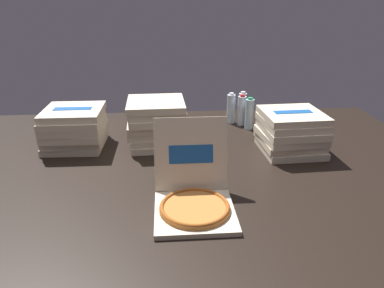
% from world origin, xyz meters
% --- Properties ---
extents(ground_plane, '(3.20, 2.40, 0.02)m').
position_xyz_m(ground_plane, '(0.00, 0.00, -0.01)').
color(ground_plane, black).
extents(open_pizza_box, '(0.38, 0.49, 0.39)m').
position_xyz_m(open_pizza_box, '(-0.04, -0.36, 0.08)').
color(open_pizza_box, beige).
rests_on(open_pizza_box, ground_plane).
extents(pizza_stack_center_near, '(0.42, 0.42, 0.31)m').
position_xyz_m(pizza_stack_center_near, '(-0.22, 0.46, 0.16)').
color(pizza_stack_center_near, beige).
rests_on(pizza_stack_center_near, ground_plane).
extents(pizza_stack_center_far, '(0.40, 0.41, 0.27)m').
position_xyz_m(pizza_stack_center_far, '(-0.78, 0.45, 0.13)').
color(pizza_stack_center_far, beige).
rests_on(pizza_stack_center_far, ground_plane).
extents(pizza_stack_left_mid, '(0.41, 0.41, 0.27)m').
position_xyz_m(pizza_stack_left_mid, '(0.65, 0.27, 0.13)').
color(pizza_stack_left_mid, beige).
rests_on(pizza_stack_left_mid, ground_plane).
extents(water_bottle_0, '(0.07, 0.07, 0.25)m').
position_xyz_m(water_bottle_0, '(0.48, 0.72, 0.12)').
color(water_bottle_0, silver).
rests_on(water_bottle_0, ground_plane).
extents(water_bottle_1, '(0.07, 0.07, 0.25)m').
position_xyz_m(water_bottle_1, '(0.36, 0.87, 0.12)').
color(water_bottle_1, silver).
rests_on(water_bottle_1, ground_plane).
extents(water_bottle_2, '(0.07, 0.07, 0.25)m').
position_xyz_m(water_bottle_2, '(0.46, 0.90, 0.12)').
color(water_bottle_2, silver).
rests_on(water_bottle_2, ground_plane).
extents(water_bottle_3, '(0.07, 0.07, 0.25)m').
position_xyz_m(water_bottle_3, '(0.43, 0.81, 0.12)').
color(water_bottle_3, white).
rests_on(water_bottle_3, ground_plane).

